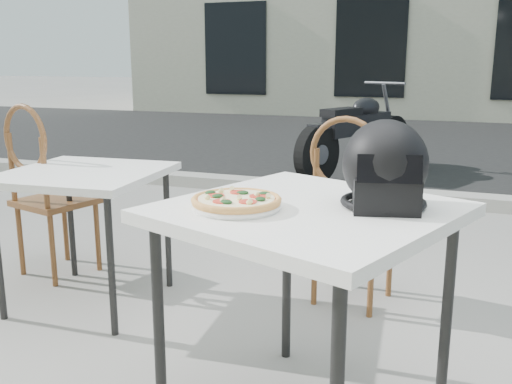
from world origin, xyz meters
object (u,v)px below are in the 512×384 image
(helmet, at_px, (385,169))
(cafe_table_side, at_px, (85,183))
(cafe_chair_side, at_px, (44,182))
(motorcycle, at_px, (358,134))
(pizza, at_px, (236,200))
(plate, at_px, (236,206))
(cafe_chair_main, at_px, (350,202))
(cafe_table_main, at_px, (307,228))

(helmet, relative_size, cafe_table_side, 0.42)
(cafe_chair_side, relative_size, motorcycle, 0.54)
(pizza, height_order, motorcycle, motorcycle)
(cafe_chair_side, bearing_deg, plate, 163.96)
(pizza, relative_size, cafe_chair_side, 0.36)
(cafe_table_side, bearing_deg, pizza, -33.35)
(pizza, distance_m, cafe_chair_main, 1.26)
(cafe_table_main, distance_m, pizza, 0.26)
(cafe_table_main, bearing_deg, motorcycle, 98.24)
(helmet, relative_size, motorcycle, 0.18)
(cafe_chair_main, bearing_deg, motorcycle, -70.12)
(cafe_table_main, height_order, cafe_chair_side, cafe_chair_side)
(pizza, height_order, cafe_chair_main, cafe_chair_main)
(cafe_chair_side, bearing_deg, cafe_table_main, 169.66)
(cafe_chair_main, height_order, cafe_chair_side, cafe_chair_side)
(plate, height_order, motorcycle, motorcycle)
(cafe_table_main, height_order, cafe_chair_main, cafe_chair_main)
(helmet, bearing_deg, plate, -170.67)
(cafe_chair_side, bearing_deg, helmet, 174.01)
(helmet, bearing_deg, pizza, -170.69)
(plate, xyz_separation_m, helmet, (0.45, 0.19, 0.12))
(cafe_chair_main, relative_size, cafe_chair_side, 0.97)
(plate, height_order, cafe_chair_side, cafe_chair_side)
(pizza, bearing_deg, plate, -84.75)
(plate, distance_m, helmet, 0.50)
(pizza, distance_m, motorcycle, 5.01)
(cafe_table_side, relative_size, cafe_chair_side, 0.78)
(cafe_chair_main, distance_m, cafe_table_side, 1.41)
(cafe_table_main, xyz_separation_m, pizza, (-0.21, -0.11, 0.10))
(cafe_table_main, relative_size, pizza, 2.90)
(cafe_table_side, bearing_deg, cafe_chair_main, 18.33)
(cafe_table_side, bearing_deg, plate, -33.36)
(helmet, bearing_deg, cafe_chair_main, 92.63)
(cafe_chair_main, xyz_separation_m, motorcycle, (-0.64, 3.75, -0.11))
(cafe_chair_main, relative_size, motorcycle, 0.52)
(cafe_chair_main, distance_m, motorcycle, 3.80)
(helmet, distance_m, cafe_chair_main, 1.14)
(cafe_table_main, bearing_deg, cafe_chair_main, 93.26)
(plate, relative_size, cafe_chair_main, 0.34)
(cafe_chair_side, height_order, motorcycle, cafe_chair_side)
(cafe_table_side, bearing_deg, cafe_table_main, -25.55)
(cafe_chair_main, bearing_deg, cafe_table_main, 103.44)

